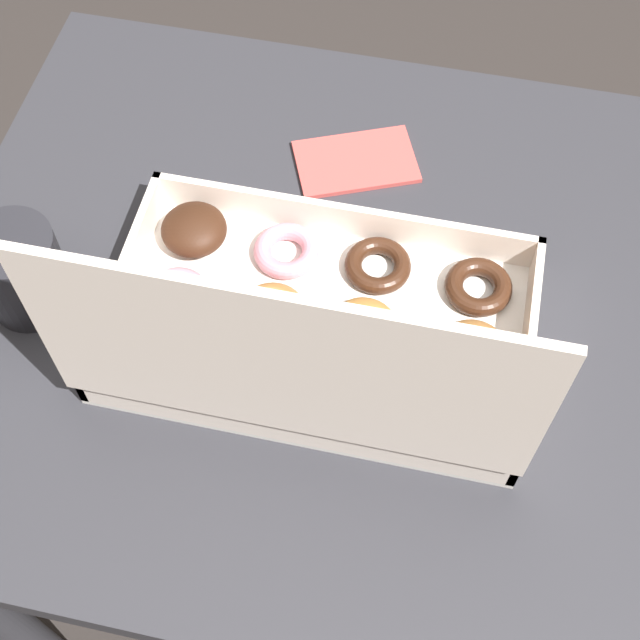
# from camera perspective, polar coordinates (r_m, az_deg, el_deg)

# --- Properties ---
(ground_plane) EXTENTS (8.00, 8.00, 0.00)m
(ground_plane) POSITION_cam_1_polar(r_m,az_deg,el_deg) (1.62, 1.88, -13.56)
(ground_plane) COLOR #2D2826
(dining_table) EXTENTS (0.92, 0.73, 0.77)m
(dining_table) POSITION_cam_1_polar(r_m,az_deg,el_deg) (1.04, 2.85, -3.06)
(dining_table) COLOR #2D2D33
(dining_table) RESTS_ON ground_plane
(donut_box) EXTENTS (0.42, 0.26, 0.27)m
(donut_box) POSITION_cam_1_polar(r_m,az_deg,el_deg) (0.85, -0.15, -0.75)
(donut_box) COLOR silver
(donut_box) RESTS_ON dining_table
(coffee_mug) EXTENTS (0.09, 0.09, 0.10)m
(coffee_mug) POSITION_cam_1_polar(r_m,az_deg,el_deg) (0.93, -18.61, 3.07)
(coffee_mug) COLOR #232328
(coffee_mug) RESTS_ON dining_table
(paper_napkin) EXTENTS (0.16, 0.13, 0.01)m
(paper_napkin) POSITION_cam_1_polar(r_m,az_deg,el_deg) (1.04, 2.31, 10.09)
(paper_napkin) COLOR #CC4C47
(paper_napkin) RESTS_ON dining_table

